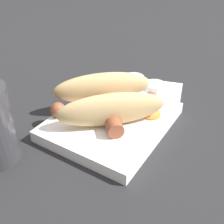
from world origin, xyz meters
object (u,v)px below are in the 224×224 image
Objects in this scene: condiment_cup_near at (155,90)px; sausage at (106,104)px; food_tray at (112,121)px; bread_roll at (107,98)px; condiment_cup_far at (134,82)px.

sausage is at bearing 164.72° from condiment_cup_near.
bread_roll is (0.01, 0.02, 0.04)m from food_tray.
food_tray is at bearing 173.52° from condiment_cup_near.
bread_roll reaches higher than condiment_cup_near.
condiment_cup_near is 0.06m from condiment_cup_far.
condiment_cup_far reaches higher than food_tray.
sausage reaches higher than condiment_cup_near.
bread_roll is 0.02m from sausage.
condiment_cup_far is (0.01, 0.06, 0.00)m from condiment_cup_near.
condiment_cup_near is at bearing -96.48° from condiment_cup_far.
food_tray is 4.91× the size of condiment_cup_near.
bread_roll reaches higher than sausage.
sausage is at bearing 62.50° from food_tray.
food_tray is 4.91× the size of condiment_cup_far.
food_tray is 0.03m from sausage.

